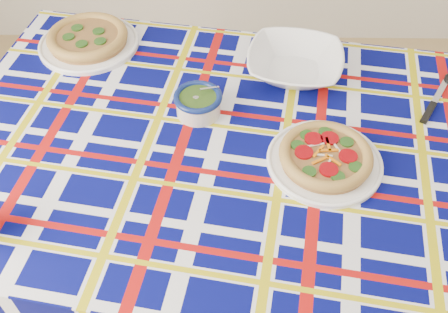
# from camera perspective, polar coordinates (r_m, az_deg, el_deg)

# --- Properties ---
(dining_table) EXTENTS (1.80, 1.29, 0.77)m
(dining_table) POSITION_cam_1_polar(r_m,az_deg,el_deg) (1.38, 2.90, -0.97)
(dining_table) COLOR brown
(dining_table) RESTS_ON floor
(tablecloth) EXTENTS (1.83, 1.33, 0.11)m
(tablecloth) POSITION_cam_1_polar(r_m,az_deg,el_deg) (1.37, 2.93, -0.26)
(tablecloth) COLOR #040751
(tablecloth) RESTS_ON dining_table
(main_focaccia_plate) EXTENTS (0.38, 0.38, 0.06)m
(main_focaccia_plate) POSITION_cam_1_polar(r_m,az_deg,el_deg) (1.28, 11.54, 0.09)
(main_focaccia_plate) COLOR olive
(main_focaccia_plate) RESTS_ON tablecloth
(pesto_bowl) EXTENTS (0.14, 0.14, 0.08)m
(pesto_bowl) POSITION_cam_1_polar(r_m,az_deg,el_deg) (1.39, -2.98, 6.25)
(pesto_bowl) COLOR #1F380F
(pesto_bowl) RESTS_ON tablecloth
(serving_bowl) EXTENTS (0.34, 0.34, 0.07)m
(serving_bowl) POSITION_cam_1_polar(r_m,az_deg,el_deg) (1.55, 8.09, 10.47)
(serving_bowl) COLOR white
(serving_bowl) RESTS_ON tablecloth
(second_focaccia_plate) EXTENTS (0.37, 0.37, 0.06)m
(second_focaccia_plate) POSITION_cam_1_polar(r_m,az_deg,el_deg) (1.71, -15.31, 12.95)
(second_focaccia_plate) COLOR olive
(second_focaccia_plate) RESTS_ON tablecloth
(table_knife) EXTENTS (0.15, 0.22, 0.01)m
(table_knife) POSITION_cam_1_polar(r_m,az_deg,el_deg) (1.61, 23.43, 6.78)
(table_knife) COLOR silver
(table_knife) RESTS_ON tablecloth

